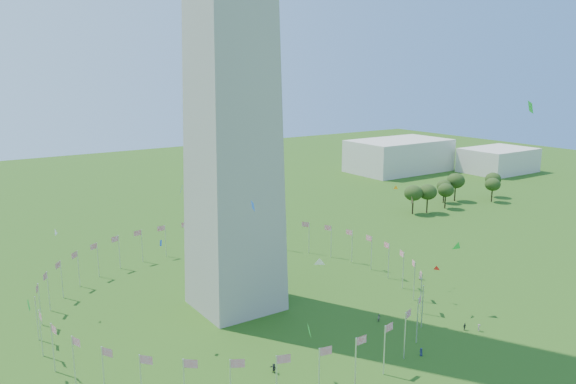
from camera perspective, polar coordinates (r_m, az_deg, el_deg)
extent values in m
cylinder|color=silver|center=(147.44, 8.47, -6.17)|extent=(0.24, 0.24, 9.00)
cylinder|color=silver|center=(151.96, 6.53, -5.55)|extent=(0.24, 0.24, 9.00)
cylinder|color=silver|center=(155.79, 4.40, -5.05)|extent=(0.24, 0.24, 9.00)
cylinder|color=silver|center=(158.86, 2.15, -4.67)|extent=(0.24, 0.24, 9.00)
cylinder|color=silver|center=(161.12, -0.21, -4.42)|extent=(0.24, 0.24, 9.00)
cylinder|color=silver|center=(162.55, -2.63, -4.28)|extent=(0.24, 0.24, 9.00)
cylinder|color=silver|center=(163.11, -5.08, -4.26)|extent=(0.24, 0.24, 9.00)
cylinder|color=silver|center=(162.81, -7.54, -4.35)|extent=(0.24, 0.24, 9.00)
cylinder|color=silver|center=(161.65, -9.96, -4.56)|extent=(0.24, 0.24, 9.00)
cylinder|color=silver|center=(159.64, -12.33, -4.88)|extent=(0.24, 0.24, 9.00)
cylinder|color=silver|center=(156.81, -14.61, -5.31)|extent=(0.24, 0.24, 9.00)
cylinder|color=silver|center=(153.21, -16.75, -5.86)|extent=(0.24, 0.24, 9.00)
cylinder|color=silver|center=(148.90, -18.73, -6.53)|extent=(0.24, 0.24, 9.00)
cylinder|color=silver|center=(143.94, -20.50, -7.32)|extent=(0.24, 0.24, 9.00)
cylinder|color=silver|center=(138.44, -21.99, -8.22)|extent=(0.24, 0.24, 9.00)
cylinder|color=silver|center=(132.49, -23.15, -9.25)|extent=(0.24, 0.24, 9.00)
cylinder|color=silver|center=(126.23, -23.90, -10.40)|extent=(0.24, 0.24, 9.00)
cylinder|color=silver|center=(119.82, -24.15, -11.65)|extent=(0.24, 0.24, 9.00)
cylinder|color=silver|center=(113.44, -23.81, -12.99)|extent=(0.24, 0.24, 9.00)
cylinder|color=silver|center=(107.31, -22.76, -14.39)|extent=(0.24, 0.24, 9.00)
cylinder|color=silver|center=(101.68, -20.92, -15.77)|extent=(0.24, 0.24, 9.00)
cylinder|color=silver|center=(96.81, -18.23, -17.06)|extent=(0.24, 0.24, 9.00)
cylinder|color=silver|center=(93.00, -14.71, -18.13)|extent=(0.24, 0.24, 9.00)
cylinder|color=silver|center=(90.00, -1.17, -18.80)|extent=(0.24, 0.24, 9.00)
cylinder|color=silver|center=(92.07, 3.18, -18.04)|extent=(0.24, 0.24, 9.00)
cylinder|color=silver|center=(95.52, 6.87, -16.91)|extent=(0.24, 0.24, 9.00)
cylinder|color=silver|center=(100.09, 9.76, -15.56)|extent=(0.24, 0.24, 9.00)
cylinder|color=silver|center=(105.52, 11.79, -14.10)|extent=(0.24, 0.24, 9.00)
cylinder|color=silver|center=(111.52, 13.00, -12.65)|extent=(0.24, 0.24, 9.00)
cylinder|color=silver|center=(117.85, 13.49, -11.27)|extent=(0.24, 0.24, 9.00)
cylinder|color=silver|center=(124.27, 13.36, -9.99)|extent=(0.24, 0.24, 9.00)
cylinder|color=silver|center=(130.60, 12.71, -8.83)|extent=(0.24, 0.24, 9.00)
cylinder|color=silver|center=(136.65, 11.62, -7.81)|extent=(0.24, 0.24, 9.00)
cylinder|color=silver|center=(142.31, 10.19, -6.93)|extent=(0.24, 0.24, 9.00)
cube|color=beige|center=(291.50, 11.20, 3.66)|extent=(50.00, 30.00, 16.00)
cube|color=beige|center=(303.23, 20.58, 3.05)|extent=(35.00, 25.00, 12.00)
imported|color=#252525|center=(100.96, -1.46, -17.46)|extent=(1.09, 1.71, 1.71)
imported|color=#1F2848|center=(108.83, 13.38, -15.53)|extent=(0.58, 0.79, 1.52)
imported|color=slate|center=(120.34, 9.25, -12.50)|extent=(0.79, 0.64, 1.55)
imported|color=#252525|center=(120.50, 17.51, -12.92)|extent=(0.90, 0.58, 1.51)
imported|color=gray|center=(144.34, 13.29, -8.26)|extent=(0.93, 1.14, 2.02)
imported|color=#73685C|center=(121.01, 18.84, -12.91)|extent=(1.04, 1.07, 1.48)
plane|color=white|center=(109.77, 3.22, -7.17)|extent=(1.81, 2.45, 2.40)
plane|color=blue|center=(94.29, -10.78, 0.28)|extent=(0.99, 1.56, 1.73)
plane|color=white|center=(126.35, -22.52, -3.83)|extent=(0.74, 1.60, 1.71)
plane|color=blue|center=(106.32, -12.79, -5.07)|extent=(1.32, 0.09, 1.32)
plane|color=blue|center=(88.72, -3.59, -1.40)|extent=(1.89, 0.38, 1.85)
plane|color=orange|center=(137.12, 10.72, 2.05)|extent=(0.89, 0.86, 1.17)
plane|color=red|center=(130.28, 14.86, -7.51)|extent=(1.21, 1.40, 1.35)
plane|color=green|center=(96.11, 2.16, -13.87)|extent=(2.18, 0.99, 2.09)
plane|color=green|center=(104.99, -24.85, -10.37)|extent=(1.41, 1.45, 1.96)
plane|color=orange|center=(135.16, 10.89, 0.42)|extent=(0.78, 0.65, 1.01)
plane|color=red|center=(122.06, 12.51, -0.89)|extent=(1.75, 1.13, 1.76)
plane|color=green|center=(124.56, 16.79, -5.32)|extent=(2.32, 1.28, 2.47)
plane|color=green|center=(102.64, 23.42, 7.91)|extent=(1.84, 1.58, 2.27)
ellipsoid|color=#304C19|center=(206.00, 12.59, -0.80)|extent=(6.59, 6.59, 10.30)
ellipsoid|color=#304C19|center=(208.79, 13.98, -0.69)|extent=(6.61, 6.61, 10.33)
ellipsoid|color=#304C19|center=(217.20, 15.70, -0.41)|extent=(5.99, 5.99, 9.37)
ellipsoid|color=#304C19|center=(226.09, 15.55, 0.03)|extent=(5.71, 5.71, 8.93)
ellipsoid|color=#304C19|center=(230.30, 16.63, 0.44)|extent=(7.00, 7.00, 10.94)
ellipsoid|color=#304C19|center=(233.63, 20.04, 0.17)|extent=(5.97, 5.97, 9.33)
ellipsoid|color=#304C19|center=(242.64, 20.07, 0.67)|extent=(6.31, 6.31, 9.86)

